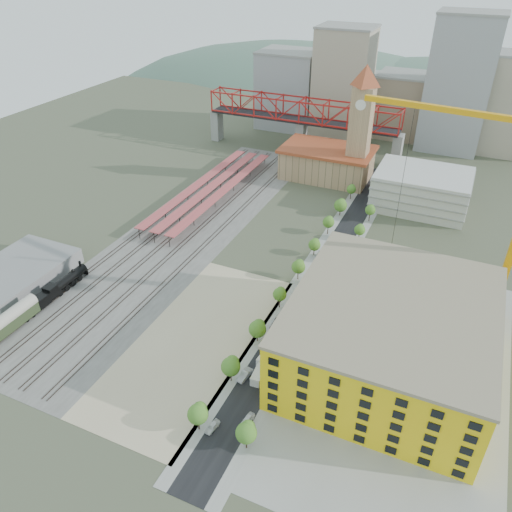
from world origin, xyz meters
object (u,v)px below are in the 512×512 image
at_px(site_trailer_a, 261,371).
at_px(car_0, 212,427).
at_px(construction_building, 390,335).
at_px(site_trailer_d, 300,305).
at_px(locomotive, 60,286).
at_px(coach, 6,323).
at_px(site_trailer_b, 271,352).
at_px(clock_tower, 362,116).
at_px(site_trailer_c, 293,316).

distance_m(site_trailer_a, car_0, 18.64).
bearing_deg(construction_building, site_trailer_d, 155.10).
distance_m(locomotive, coach, 19.49).
height_order(construction_building, locomotive, construction_building).
relative_size(coach, site_trailer_a, 2.29).
height_order(locomotive, site_trailer_b, locomotive).
xyz_separation_m(locomotive, site_trailer_a, (66.00, -5.83, -1.02)).
relative_size(site_trailer_a, car_0, 2.12).
relative_size(locomotive, coach, 1.20).
bearing_deg(site_trailer_a, locomotive, 171.02).
distance_m(construction_building, site_trailer_d, 29.82).
bearing_deg(clock_tower, car_0, -87.86).
relative_size(locomotive, site_trailer_c, 2.47).
bearing_deg(site_trailer_a, site_trailer_b, 86.07).
distance_m(clock_tower, construction_building, 107.36).
bearing_deg(car_0, coach, -175.73).
distance_m(coach, site_trailer_c, 74.95).
xyz_separation_m(clock_tower, site_trailer_b, (8.00, -108.88, -27.27)).
xyz_separation_m(construction_building, site_trailer_c, (-26.00, 6.45, -8.10)).
xyz_separation_m(site_trailer_d, car_0, (-3.00, -45.84, -0.49)).
xyz_separation_m(construction_building, site_trailer_b, (-26.00, -8.89, -7.98)).
bearing_deg(clock_tower, site_trailer_b, -85.80).
height_order(construction_building, car_0, construction_building).
bearing_deg(site_trailer_a, construction_building, 26.67).
bearing_deg(construction_building, car_0, -130.65).
bearing_deg(site_trailer_c, construction_building, -32.26).
bearing_deg(site_trailer_a, site_trailer_d, 86.07).
distance_m(site_trailer_b, site_trailer_c, 15.34).
relative_size(construction_building, site_trailer_b, 4.84).
height_order(clock_tower, locomotive, clock_tower).
bearing_deg(site_trailer_b, clock_tower, 99.68).
bearing_deg(site_trailer_d, construction_building, -15.43).
height_order(construction_building, site_trailer_c, construction_building).
xyz_separation_m(locomotive, site_trailer_d, (66.00, 21.62, -1.02)).
relative_size(clock_tower, locomotive, 2.21).
distance_m(clock_tower, site_trailer_b, 112.53).
bearing_deg(site_trailer_d, site_trailer_c, -80.52).
relative_size(locomotive, site_trailer_b, 2.25).
distance_m(construction_building, site_trailer_a, 31.31).
height_order(coach, site_trailer_b, coach).
height_order(coach, site_trailer_d, coach).
bearing_deg(site_trailer_c, clock_tower, 76.56).
xyz_separation_m(coach, site_trailer_a, (66.00, 13.62, -2.10)).
distance_m(construction_building, locomotive, 92.77).
relative_size(construction_building, coach, 2.58).
bearing_deg(site_trailer_d, clock_tower, 104.68).
height_order(clock_tower, construction_building, clock_tower).
height_order(site_trailer_b, site_trailer_c, site_trailer_b).
bearing_deg(locomotive, site_trailer_a, -5.05).
xyz_separation_m(construction_building, site_trailer_d, (-26.00, 12.07, -8.23)).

